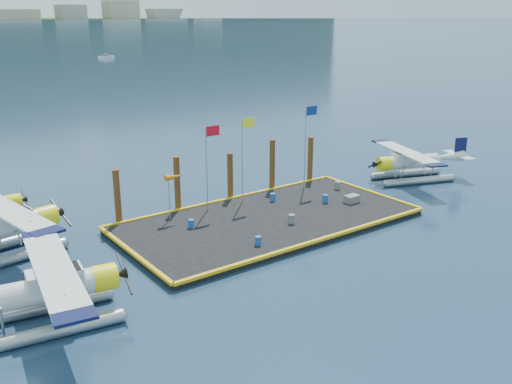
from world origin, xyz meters
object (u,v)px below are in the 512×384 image
drum_3 (258,241)px  piling_0 (118,199)px  drum_2 (325,199)px  piling_1 (177,185)px  flagpole_red (209,155)px  piling_2 (230,178)px  crate (352,199)px  drum_5 (273,197)px  flagpole_yellow (244,148)px  drum_1 (292,219)px  seaplane_a (47,293)px  seaplane_b (3,231)px  flagpole_blue (307,135)px  piling_3 (272,166)px  drum_0 (191,224)px  drum_4 (337,185)px  windsock (175,178)px  seaplane_d (410,164)px  piling_4 (310,161)px

drum_3 → piling_0: piling_0 is taller
drum_2 → piling_1: piling_1 is taller
flagpole_red → piling_0: 6.84m
flagpole_red → piling_2: 4.07m
drum_3 → crate: drum_3 is taller
drum_5 → flagpole_yellow: size_ratio=0.09×
drum_1 → seaplane_a: bearing=-170.4°
seaplane_b → flagpole_blue: (22.59, -0.93, 3.03)m
drum_2 → piling_3: (-0.90, 5.27, 1.45)m
drum_0 → flagpole_blue: (11.86, 2.28, 4.01)m
drum_4 → crate: 3.31m
drum_4 → piling_0: piling_0 is taller
drum_1 → piling_1: bearing=122.9°
crate → piling_3: size_ratio=0.25×
flagpole_red → flagpole_blue: size_ratio=0.92×
drum_4 → drum_2: bearing=-148.4°
piling_0 → piling_2: (9.00, 0.00, -0.10)m
windsock → piling_2: (5.53, 1.60, -1.33)m
seaplane_a → piling_1: (12.20, 10.00, 0.46)m
seaplane_a → piling_0: 12.63m
seaplane_a → crate: size_ratio=9.89×
piling_0 → seaplane_b: bearing=-174.9°
drum_4 → flagpole_yellow: (-7.71, 1.82, 3.80)m
seaplane_d → drum_5: seaplane_d is taller
drum_1 → drum_4: bearing=25.6°
piling_0 → piling_1: 4.50m
piling_3 → windsock: bearing=-170.5°
crate → flagpole_blue: (-0.30, 4.81, 4.02)m
flagpole_yellow → piling_4: 8.35m
drum_5 → seaplane_d: bearing=-6.9°
seaplane_a → piling_3: size_ratio=2.48×
piling_2 → flagpole_blue: bearing=-14.5°
drum_1 → piling_3: piling_3 is taller
piling_2 → drum_1: bearing=-89.0°
piling_3 → piling_2: bearing=180.0°
seaplane_a → drum_1: seaplane_a is taller
flagpole_red → flagpole_blue: (8.99, -0.00, 0.29)m
crate → windsock: size_ratio=0.35×
flagpole_red → drum_4: bearing=-9.7°
seaplane_a → drum_0: 12.66m
drum_0 → drum_5: 7.74m
piling_0 → piling_1: size_ratio=0.95×
flagpole_blue → piling_4: 3.61m
drum_3 → crate: size_ratio=0.51×
flagpole_yellow → windsock: (-5.73, 0.00, -1.28)m
piling_4 → crate: bearing=-103.2°
seaplane_a → seaplane_d: size_ratio=1.11×
drum_2 → piling_2: bearing=132.9°
drum_0 → piling_1: size_ratio=0.13×
drum_0 → drum_3: same height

